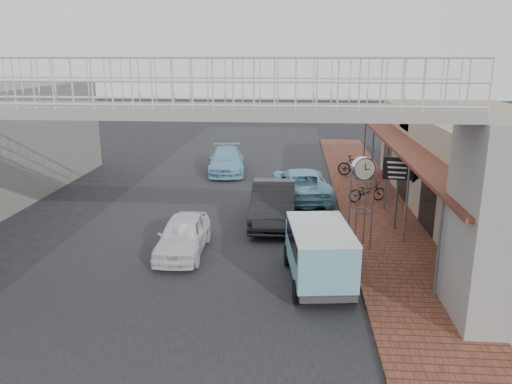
% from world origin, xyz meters
% --- Properties ---
extents(ground, '(120.00, 120.00, 0.00)m').
position_xyz_m(ground, '(0.00, 0.00, 0.00)').
color(ground, black).
rests_on(ground, ground).
extents(road_strip, '(10.00, 60.00, 0.01)m').
position_xyz_m(road_strip, '(0.00, 0.00, 0.01)').
color(road_strip, black).
rests_on(road_strip, ground).
extents(sidewalk, '(3.00, 40.00, 0.10)m').
position_xyz_m(sidewalk, '(6.50, 3.00, 0.05)').
color(sidewalk, brown).
rests_on(sidewalk, ground).
extents(shophouse_row, '(7.20, 18.00, 4.00)m').
position_xyz_m(shophouse_row, '(10.97, 4.00, 2.01)').
color(shophouse_row, gray).
rests_on(shophouse_row, ground).
extents(footbridge, '(16.40, 2.40, 6.34)m').
position_xyz_m(footbridge, '(0.00, -4.00, 3.18)').
color(footbridge, gray).
rests_on(footbridge, ground).
extents(white_hatchback, '(1.52, 3.67, 1.24)m').
position_xyz_m(white_hatchback, '(-0.57, -0.28, 0.62)').
color(white_hatchback, white).
rests_on(white_hatchback, ground).
extents(dark_sedan, '(1.67, 4.77, 1.57)m').
position_xyz_m(dark_sedan, '(2.28, 3.13, 0.78)').
color(dark_sedan, black).
rests_on(dark_sedan, ground).
extents(angkot_curb, '(2.95, 5.40, 1.43)m').
position_xyz_m(angkot_curb, '(3.39, 6.53, 0.72)').
color(angkot_curb, '#7FC1DD').
rests_on(angkot_curb, ground).
extents(angkot_far, '(2.44, 4.87, 1.36)m').
position_xyz_m(angkot_far, '(-0.73, 11.60, 0.68)').
color(angkot_far, '#7AB6D5').
rests_on(angkot_far, ground).
extents(angkot_van, '(2.04, 3.80, 1.79)m').
position_xyz_m(angkot_van, '(3.81, -2.26, 1.13)').
color(angkot_van, black).
rests_on(angkot_van, ground).
extents(motorcycle_near, '(1.86, 1.16, 0.92)m').
position_xyz_m(motorcycle_near, '(6.31, 6.04, 0.56)').
color(motorcycle_near, black).
rests_on(motorcycle_near, sidewalk).
extents(motorcycle_far, '(1.94, 1.16, 1.13)m').
position_xyz_m(motorcycle_far, '(6.29, 10.77, 0.66)').
color(motorcycle_far, black).
rests_on(motorcycle_far, sidewalk).
extents(street_clock, '(0.80, 0.74, 3.11)m').
position_xyz_m(street_clock, '(5.30, 0.45, 2.68)').
color(street_clock, '#59595B').
rests_on(street_clock, sidewalk).
extents(arrow_sign, '(1.68, 1.09, 2.80)m').
position_xyz_m(arrow_sign, '(7.53, 2.33, 2.36)').
color(arrow_sign, '#59595B').
rests_on(arrow_sign, sidewalk).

